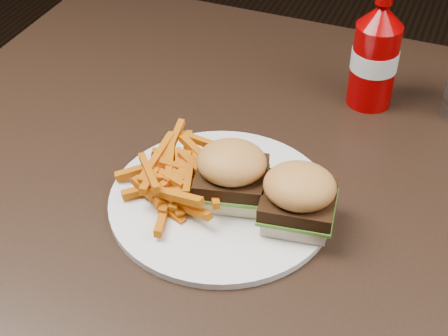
% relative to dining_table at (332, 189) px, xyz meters
% --- Properties ---
extents(dining_table, '(1.20, 0.80, 0.04)m').
position_rel_dining_table_xyz_m(dining_table, '(0.00, 0.00, 0.00)').
color(dining_table, black).
rests_on(dining_table, ground).
extents(plate, '(0.28, 0.28, 0.01)m').
position_rel_dining_table_xyz_m(plate, '(-0.12, -0.10, 0.03)').
color(plate, white).
rests_on(plate, dining_table).
extents(sandwich_half_a, '(0.09, 0.09, 0.02)m').
position_rel_dining_table_xyz_m(sandwich_half_a, '(-0.11, -0.09, 0.04)').
color(sandwich_half_a, '#F7E7C5').
rests_on(sandwich_half_a, plate).
extents(sandwich_half_b, '(0.08, 0.08, 0.02)m').
position_rel_dining_table_xyz_m(sandwich_half_b, '(-0.02, -0.10, 0.04)').
color(sandwich_half_b, beige).
rests_on(sandwich_half_b, plate).
extents(fries_pile, '(0.14, 0.14, 0.05)m').
position_rel_dining_table_xyz_m(fries_pile, '(-0.17, -0.10, 0.05)').
color(fries_pile, '#AB5C0D').
rests_on(fries_pile, plate).
extents(ketchup_bottle, '(0.07, 0.07, 0.13)m').
position_rel_dining_table_xyz_m(ketchup_bottle, '(0.00, 0.19, 0.08)').
color(ketchup_bottle, '#940001').
rests_on(ketchup_bottle, dining_table).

